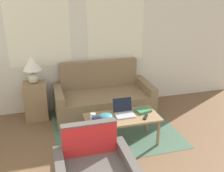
{
  "coord_description": "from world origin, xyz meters",
  "views": [
    {
      "loc": [
        -0.81,
        -0.75,
        2.23
      ],
      "look_at": [
        0.27,
        3.06,
        0.75
      ],
      "focal_mm": 42.0,
      "sensor_mm": 36.0,
      "label": 1
    }
  ],
  "objects_px": {
    "couch": "(103,99)",
    "cup_yellow": "(95,119)",
    "table_lamp": "(32,66)",
    "snack_bowl": "(106,116)",
    "coffee_table": "(122,120)",
    "laptop": "(124,111)",
    "tv_remote": "(146,117)",
    "cup_navy": "(93,115)",
    "book_red": "(143,110)"
  },
  "relations": [
    {
      "from": "cup_yellow",
      "to": "snack_bowl",
      "type": "xyz_separation_m",
      "value": [
        0.17,
        0.06,
        -0.0
      ]
    },
    {
      "from": "coffee_table",
      "to": "cup_yellow",
      "type": "height_order",
      "value": "cup_yellow"
    },
    {
      "from": "couch",
      "to": "cup_yellow",
      "type": "xyz_separation_m",
      "value": [
        -0.39,
        -1.14,
        0.21
      ]
    },
    {
      "from": "couch",
      "to": "coffee_table",
      "type": "bearing_deg",
      "value": -88.44
    },
    {
      "from": "couch",
      "to": "snack_bowl",
      "type": "height_order",
      "value": "couch"
    },
    {
      "from": "table_lamp",
      "to": "book_red",
      "type": "xyz_separation_m",
      "value": [
        1.6,
        -1.15,
        -0.52
      ]
    },
    {
      "from": "couch",
      "to": "cup_yellow",
      "type": "bearing_deg",
      "value": -108.85
    },
    {
      "from": "cup_navy",
      "to": "coffee_table",
      "type": "bearing_deg",
      "value": -11.45
    },
    {
      "from": "coffee_table",
      "to": "laptop",
      "type": "xyz_separation_m",
      "value": [
        0.05,
        0.07,
        0.1
      ]
    },
    {
      "from": "laptop",
      "to": "cup_yellow",
      "type": "xyz_separation_m",
      "value": [
        -0.46,
        -0.12,
        -0.01
      ]
    },
    {
      "from": "couch",
      "to": "cup_navy",
      "type": "xyz_separation_m",
      "value": [
        -0.39,
        -1.0,
        0.21
      ]
    },
    {
      "from": "cup_navy",
      "to": "cup_yellow",
      "type": "bearing_deg",
      "value": -88.31
    },
    {
      "from": "cup_navy",
      "to": "tv_remote",
      "type": "relative_size",
      "value": 0.58
    },
    {
      "from": "cup_navy",
      "to": "book_red",
      "type": "distance_m",
      "value": 0.79
    },
    {
      "from": "book_red",
      "to": "cup_navy",
      "type": "bearing_deg",
      "value": 179.4
    },
    {
      "from": "snack_bowl",
      "to": "couch",
      "type": "bearing_deg",
      "value": 78.4
    },
    {
      "from": "cup_yellow",
      "to": "table_lamp",
      "type": "bearing_deg",
      "value": 122.76
    },
    {
      "from": "book_red",
      "to": "snack_bowl",
      "type": "bearing_deg",
      "value": -173.75
    },
    {
      "from": "couch",
      "to": "snack_bowl",
      "type": "xyz_separation_m",
      "value": [
        -0.22,
        -1.07,
        0.21
      ]
    },
    {
      "from": "table_lamp",
      "to": "book_red",
      "type": "relative_size",
      "value": 1.93
    },
    {
      "from": "couch",
      "to": "laptop",
      "type": "relative_size",
      "value": 6.08
    },
    {
      "from": "coffee_table",
      "to": "couch",
      "type": "bearing_deg",
      "value": 91.56
    },
    {
      "from": "couch",
      "to": "cup_navy",
      "type": "height_order",
      "value": "couch"
    },
    {
      "from": "table_lamp",
      "to": "tv_remote",
      "type": "bearing_deg",
      "value": -40.73
    },
    {
      "from": "table_lamp",
      "to": "tv_remote",
      "type": "distance_m",
      "value": 2.13
    },
    {
      "from": "couch",
      "to": "tv_remote",
      "type": "distance_m",
      "value": 1.27
    },
    {
      "from": "snack_bowl",
      "to": "book_red",
      "type": "bearing_deg",
      "value": 6.25
    },
    {
      "from": "laptop",
      "to": "snack_bowl",
      "type": "relative_size",
      "value": 1.43
    },
    {
      "from": "cup_navy",
      "to": "tv_remote",
      "type": "height_order",
      "value": "cup_navy"
    },
    {
      "from": "coffee_table",
      "to": "snack_bowl",
      "type": "bearing_deg",
      "value": 177.73
    },
    {
      "from": "cup_yellow",
      "to": "snack_bowl",
      "type": "bearing_deg",
      "value": 20.74
    },
    {
      "from": "cup_yellow",
      "to": "coffee_table",
      "type": "bearing_deg",
      "value": 7.32
    },
    {
      "from": "couch",
      "to": "book_red",
      "type": "height_order",
      "value": "couch"
    },
    {
      "from": "couch",
      "to": "coffee_table",
      "type": "xyz_separation_m",
      "value": [
        0.03,
        -1.08,
        0.12
      ]
    },
    {
      "from": "snack_bowl",
      "to": "cup_navy",
      "type": "bearing_deg",
      "value": 156.29
    },
    {
      "from": "laptop",
      "to": "tv_remote",
      "type": "height_order",
      "value": "laptop"
    },
    {
      "from": "cup_navy",
      "to": "laptop",
      "type": "bearing_deg",
      "value": -2.4
    },
    {
      "from": "cup_navy",
      "to": "book_red",
      "type": "height_order",
      "value": "cup_navy"
    },
    {
      "from": "table_lamp",
      "to": "cup_navy",
      "type": "bearing_deg",
      "value": -54.3
    },
    {
      "from": "couch",
      "to": "laptop",
      "type": "xyz_separation_m",
      "value": [
        0.08,
        -1.02,
        0.22
      ]
    },
    {
      "from": "coffee_table",
      "to": "laptop",
      "type": "bearing_deg",
      "value": 53.79
    },
    {
      "from": "table_lamp",
      "to": "laptop",
      "type": "distance_m",
      "value": 1.8
    },
    {
      "from": "cup_yellow",
      "to": "tv_remote",
      "type": "height_order",
      "value": "cup_yellow"
    },
    {
      "from": "couch",
      "to": "tv_remote",
      "type": "xyz_separation_m",
      "value": [
        0.35,
        -1.2,
        0.18
      ]
    },
    {
      "from": "couch",
      "to": "tv_remote",
      "type": "bearing_deg",
      "value": -73.66
    },
    {
      "from": "couch",
      "to": "snack_bowl",
      "type": "bearing_deg",
      "value": -101.6
    },
    {
      "from": "book_red",
      "to": "tv_remote",
      "type": "distance_m",
      "value": 0.2
    },
    {
      "from": "coffee_table",
      "to": "tv_remote",
      "type": "relative_size",
      "value": 7.39
    },
    {
      "from": "tv_remote",
      "to": "book_red",
      "type": "bearing_deg",
      "value": 78.55
    },
    {
      "from": "couch",
      "to": "cup_yellow",
      "type": "distance_m",
      "value": 1.22
    }
  ]
}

